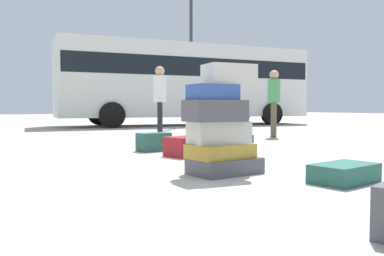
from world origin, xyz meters
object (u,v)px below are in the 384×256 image
Objects in this scene: suitcase_maroon_left_side at (189,146)px; parked_bus at (186,80)px; suitcase_teal_foreground_far at (344,173)px; person_passerby_in_red at (215,96)px; suitcase_maroon_foreground_near at (220,148)px; person_tourist_with_camera at (274,97)px; lamp_post at (191,20)px; suitcase_teal_white_trunk at (154,142)px; suitcase_tower at (221,127)px; suitcase_teal_behind_tower at (229,143)px; person_bearded_onlooker at (160,95)px.

parked_bus reaches higher than suitcase_maroon_left_side.
suitcase_teal_foreground_far is 4.13m from person_passerby_in_red.
person_passerby_in_red is (1.31, 1.38, 0.79)m from suitcase_maroon_left_side.
suitcase_maroon_foreground_near reaches higher than suitcase_maroon_left_side.
suitcase_teal_foreground_far is 5.80m from person_tourist_with_camera.
suitcase_teal_foreground_far is 0.11× the size of lamp_post.
lamp_post is at bearing 50.99° from suitcase_teal_white_trunk.
person_tourist_with_camera is (3.70, 1.39, 0.81)m from suitcase_teal_white_trunk.
suitcase_teal_foreground_far is at bearing -51.46° from suitcase_tower.
suitcase_maroon_foreground_near is at bearing -118.45° from suitcase_teal_behind_tower.
suitcase_maroon_left_side is 10.04m from lamp_post.
suitcase_teal_white_trunk is 0.65× the size of suitcase_maroon_foreground_near.
parked_bus is at bearing 52.57° from suitcase_teal_white_trunk.
suitcase_teal_foreground_far is 12.09m from lamp_post.
person_passerby_in_red reaches higher than suitcase_maroon_foreground_near.
person_passerby_in_red is 8.05m from lamp_post.
person_bearded_onlooker reaches higher than suitcase_teal_white_trunk.
suitcase_maroon_foreground_near is (0.20, -0.55, 0.01)m from suitcase_maroon_left_side.
suitcase_maroon_left_side is 0.38× the size of person_bearded_onlooker.
lamp_post is at bearing 169.27° from person_bearded_onlooker.
suitcase_maroon_left_side is at bearing 7.82° from person_bearded_onlooker.
person_passerby_in_red is at bearing 66.33° from suitcase_teal_foreground_far.
suitcase_maroon_left_side is at bearing -22.65° from person_tourist_with_camera.
person_tourist_with_camera reaches higher than suitcase_maroon_foreground_near.
suitcase_teal_foreground_far is at bearing 1.11° from person_tourist_with_camera.
person_tourist_with_camera is at bearing 91.09° from person_bearded_onlooker.
suitcase_maroon_foreground_near is at bearing 57.35° from suitcase_tower.
lamp_post is (4.45, 8.12, 3.88)m from suitcase_maroon_left_side.
person_tourist_with_camera is 1.02× the size of person_passerby_in_red.
person_bearded_onlooker reaches higher than person_passerby_in_red.
person_bearded_onlooker reaches higher than person_tourist_with_camera.
lamp_post reaches higher than parked_bus.
suitcase_tower is 3.46m from person_passerby_in_red.
person_bearded_onlooker is (0.17, 3.13, 0.86)m from suitcase_teal_behind_tower.
suitcase_teal_white_trunk is 9.79m from parked_bus.
person_passerby_in_red is (1.11, 1.93, 0.78)m from suitcase_maroon_foreground_near.
parked_bus is (1.26, 6.88, 0.88)m from person_tourist_with_camera.
person_tourist_with_camera is (3.96, 3.80, 0.45)m from suitcase_tower.
parked_bus is 1.67× the size of lamp_post.
suitcase_tower is 5.51m from person_tourist_with_camera.
person_passerby_in_red is (0.29, -1.95, -0.07)m from person_bearded_onlooker.
suitcase_teal_behind_tower is at bearing 53.62° from suitcase_tower.
lamp_post reaches higher than person_passerby_in_red.
suitcase_tower is 0.75× the size of person_passerby_in_red.
suitcase_teal_white_trunk is at bearing 84.01° from suitcase_tower.
suitcase_teal_foreground_far is at bearing -0.75° from person_passerby_in_red.
suitcase_teal_foreground_far is 2.56m from suitcase_maroon_left_side.
lamp_post is (4.65, 7.28, 3.87)m from suitcase_teal_white_trunk.
suitcase_tower is 1.48× the size of suitcase_maroon_foreground_near.
suitcase_tower reaches higher than suitcase_teal_white_trunk.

